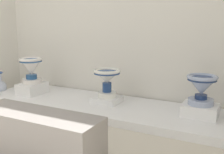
% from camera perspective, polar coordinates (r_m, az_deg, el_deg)
% --- Properties ---
extents(display_platform, '(3.48, 0.94, 0.09)m').
position_cam_1_polar(display_platform, '(3.59, -1.34, -6.15)').
color(display_platform, white).
rests_on(display_platform, ground_plane).
extents(plinth_block_squat_floral, '(0.29, 0.39, 0.16)m').
position_cam_1_polar(plinth_block_squat_floral, '(4.18, -16.06, -2.25)').
color(plinth_block_squat_floral, white).
rests_on(plinth_block_squat_floral, display_platform).
extents(antique_toilet_squat_floral, '(0.33, 0.33, 0.37)m').
position_cam_1_polar(antique_toilet_squat_floral, '(4.12, -16.29, 1.87)').
color(antique_toilet_squat_floral, white).
rests_on(antique_toilet_squat_floral, plinth_block_squat_floral).
extents(plinth_block_slender_white, '(0.34, 0.32, 0.07)m').
position_cam_1_polar(plinth_block_slender_white, '(3.62, -1.04, -4.63)').
color(plinth_block_slender_white, white).
rests_on(plinth_block_slender_white, display_platform).
extents(antique_toilet_slender_white, '(0.35, 0.35, 0.36)m').
position_cam_1_polar(antique_toilet_slender_white, '(3.55, -1.05, -0.21)').
color(antique_toilet_slender_white, white).
rests_on(antique_toilet_slender_white, plinth_block_slender_white).
extents(plinth_block_tall_cobalt, '(0.38, 0.30, 0.14)m').
position_cam_1_polar(plinth_block_tall_cobalt, '(3.23, 17.62, -6.59)').
color(plinth_block_tall_cobalt, white).
rests_on(plinth_block_tall_cobalt, display_platform).
extents(antique_toilet_tall_cobalt, '(0.33, 0.33, 0.33)m').
position_cam_1_polar(antique_toilet_tall_cobalt, '(3.15, 17.92, -1.88)').
color(antique_toilet_tall_cobalt, '#A2AFCF').
rests_on(antique_toilet_tall_cobalt, plinth_block_tall_cobalt).
extents(museum_bench, '(1.14, 0.36, 0.40)m').
position_cam_1_polar(museum_bench, '(2.43, -15.10, -11.57)').
color(museum_bench, gray).
rests_on(museum_bench, ground_plane).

